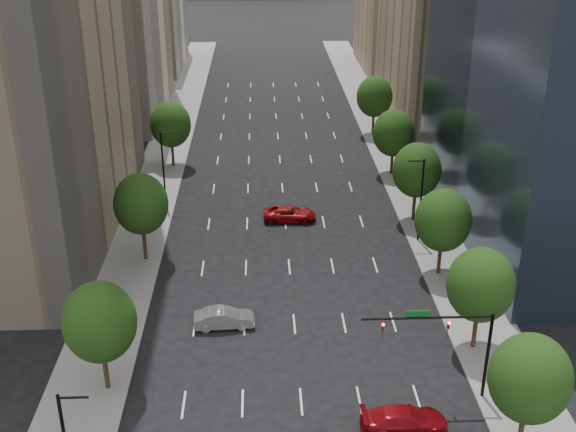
{
  "coord_description": "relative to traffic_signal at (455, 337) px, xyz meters",
  "views": [
    {
      "loc": [
        -2.6,
        -10.99,
        33.37
      ],
      "look_at": [
        -0.35,
        44.3,
        8.0
      ],
      "focal_mm": 44.95,
      "sensor_mm": 36.0,
      "label": 1
    }
  ],
  "objects": [
    {
      "name": "tree_right_3",
      "position": [
        3.47,
        30.0,
        0.72
      ],
      "size": [
        5.2,
        5.2,
        8.89
      ],
      "color": "#382316",
      "rests_on": "ground"
    },
    {
      "name": "tree_right_4",
      "position": [
        3.47,
        44.0,
        0.29
      ],
      "size": [
        5.2,
        5.2,
        8.46
      ],
      "color": "#382316",
      "rests_on": "ground"
    },
    {
      "name": "tree_left_1",
      "position": [
        -24.53,
        22.0,
        0.79
      ],
      "size": [
        5.2,
        5.2,
        8.97
      ],
      "color": "#382316",
      "rests_on": "ground"
    },
    {
      "name": "midrise_cream_left",
      "position": [
        -35.53,
        73.0,
        12.33
      ],
      "size": [
        14.0,
        30.0,
        35.0
      ],
      "primitive_type": "cube",
      "color": "beige",
      "rests_on": "ground"
    },
    {
      "name": "streetlight_rn",
      "position": [
        2.91,
        25.0,
        -0.33
      ],
      "size": [
        1.7,
        0.2,
        9.0
      ],
      "color": "black",
      "rests_on": "ground"
    },
    {
      "name": "streetlight_ln",
      "position": [
        -23.96,
        35.0,
        -0.33
      ],
      "size": [
        1.7,
        0.2,
        9.0
      ],
      "color": "black",
      "rests_on": "ground"
    },
    {
      "name": "sidewalk_right",
      "position": [
        4.97,
        30.0,
        -5.1
      ],
      "size": [
        6.0,
        200.0,
        0.15
      ],
      "primitive_type": "cube",
      "color": "slate",
      "rests_on": "ground"
    },
    {
      "name": "filler_right",
      "position": [
        14.47,
        103.0,
        2.83
      ],
      "size": [
        14.0,
        26.0,
        16.0
      ],
      "primitive_type": "cube",
      "color": "#8C7759",
      "rests_on": "ground"
    },
    {
      "name": "car_red_far",
      "position": [
        -10.05,
        30.58,
        -4.37
      ],
      "size": [
        5.85,
        2.86,
        1.6
      ],
      "primitive_type": "imported",
      "rotation": [
        0.0,
        0.0,
        1.54
      ],
      "color": "maroon",
      "rests_on": "ground"
    },
    {
      "name": "tree_right_2",
      "position": [
        3.47,
        18.0,
        0.43
      ],
      "size": [
        5.2,
        5.2,
        8.61
      ],
      "color": "#382316",
      "rests_on": "ground"
    },
    {
      "name": "car_silver",
      "position": [
        -16.36,
        9.85,
        -4.35
      ],
      "size": [
        5.11,
        2.07,
        1.65
      ],
      "primitive_type": "imported",
      "rotation": [
        0.0,
        0.0,
        1.64
      ],
      "color": "gray",
      "rests_on": "ground"
    },
    {
      "name": "tree_left_2",
      "position": [
        -24.53,
        48.0,
        0.5
      ],
      "size": [
        5.2,
        5.2,
        8.68
      ],
      "color": "#382316",
      "rests_on": "ground"
    },
    {
      "name": "filler_left",
      "position": [
        -35.53,
        106.0,
        3.83
      ],
      "size": [
        14.0,
        26.0,
        18.0
      ],
      "primitive_type": "cube",
      "color": "beige",
      "rests_on": "ground"
    },
    {
      "name": "sidewalk_left",
      "position": [
        -26.03,
        30.0,
        -5.1
      ],
      "size": [
        6.0,
        200.0,
        0.15
      ],
      "primitive_type": "cube",
      "color": "slate",
      "rests_on": "ground"
    },
    {
      "name": "tree_right_1",
      "position": [
        3.47,
        6.0,
        0.58
      ],
      "size": [
        5.2,
        5.2,
        8.75
      ],
      "color": "#382316",
      "rests_on": "ground"
    },
    {
      "name": "tree_right_5",
      "position": [
        3.47,
        60.0,
        0.58
      ],
      "size": [
        5.2,
        5.2,
        8.75
      ],
      "color": "#382316",
      "rests_on": "ground"
    },
    {
      "name": "traffic_signal",
      "position": [
        0.0,
        0.0,
        0.0
      ],
      "size": [
        9.12,
        0.4,
        7.38
      ],
      "color": "black",
      "rests_on": "ground"
    },
    {
      "name": "tree_left_0",
      "position": [
        -24.53,
        2.0,
        0.58
      ],
      "size": [
        5.2,
        5.2,
        8.75
      ],
      "color": "#382316",
      "rests_on": "ground"
    },
    {
      "name": "parking_tan_right",
      "position": [
        14.47,
        70.0,
        9.83
      ],
      "size": [
        14.0,
        30.0,
        30.0
      ],
      "primitive_type": "cube",
      "color": "#8C7759",
      "rests_on": "ground"
    },
    {
      "name": "tree_right_0",
      "position": [
        3.47,
        -5.0,
        0.22
      ],
      "size": [
        5.2,
        5.2,
        8.39
      ],
      "color": "#382316",
      "rests_on": "ground"
    },
    {
      "name": "car_red_near",
      "position": [
        -3.8,
        -3.22,
        -4.32
      ],
      "size": [
        6.0,
        2.67,
        1.71
      ],
      "primitive_type": "imported",
      "rotation": [
        0.0,
        0.0,
        1.62
      ],
      "color": "maroon",
      "rests_on": "ground"
    }
  ]
}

